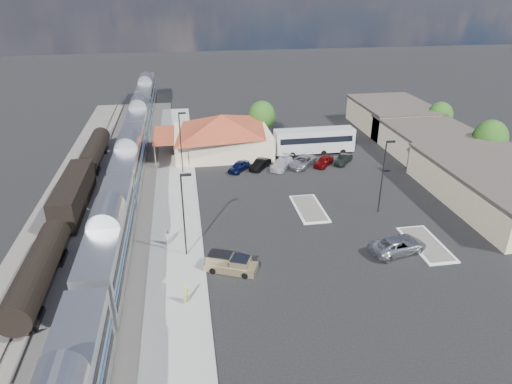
{
  "coord_description": "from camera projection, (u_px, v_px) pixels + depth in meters",
  "views": [
    {
      "loc": [
        -10.33,
        -45.76,
        25.38
      ],
      "look_at": [
        -2.57,
        2.01,
        2.8
      ],
      "focal_mm": 32.0,
      "sensor_mm": 36.0,
      "label": 1
    }
  ],
  "objects": [
    {
      "name": "parked_car_d",
      "position": [
        302.0,
        161.0,
        68.0
      ],
      "size": [
        5.42,
        5.81,
        1.52
      ],
      "primitive_type": "imported",
      "rotation": [
        0.0,
        0.0,
        -0.69
      ],
      "color": "#9C9EA5",
      "rests_on": "ground"
    },
    {
      "name": "tree_east_c",
      "position": [
        440.0,
        116.0,
        79.77
      ],
      "size": [
        4.41,
        4.41,
        6.21
      ],
      "color": "#382314",
      "rests_on": "ground"
    },
    {
      "name": "parked_car_f",
      "position": [
        343.0,
        159.0,
        68.96
      ],
      "size": [
        3.8,
        4.12,
        1.37
      ],
      "primitive_type": "imported",
      "rotation": [
        0.0,
        0.0,
        -0.7
      ],
      "color": "black",
      "rests_on": "ground"
    },
    {
      "name": "passenger_train",
      "position": [
        130.0,
        162.0,
        61.99
      ],
      "size": [
        3.0,
        104.0,
        5.55
      ],
      "color": "silver",
      "rests_on": "ground"
    },
    {
      "name": "coach_bus",
      "position": [
        314.0,
        140.0,
        72.24
      ],
      "size": [
        12.71,
        2.92,
        4.07
      ],
      "rotation": [
        0.0,
        0.0,
        1.58
      ],
      "color": "white",
      "rests_on": "ground"
    },
    {
      "name": "traffic_island_south",
      "position": [
        309.0,
        208.0,
        55.49
      ],
      "size": [
        3.3,
        7.5,
        0.21
      ],
      "color": "silver",
      "rests_on": "ground"
    },
    {
      "name": "buildings_east",
      "position": [
        442.0,
        148.0,
        69.05
      ],
      "size": [
        14.4,
        51.4,
        4.8
      ],
      "color": "#C6B28C",
      "rests_on": "ground"
    },
    {
      "name": "suv",
      "position": [
        398.0,
        245.0,
        46.42
      ],
      "size": [
        6.57,
        4.22,
        1.69
      ],
      "primitive_type": "imported",
      "rotation": [
        0.0,
        0.0,
        1.82
      ],
      "color": "#A7AAB0",
      "rests_on": "ground"
    },
    {
      "name": "tree_east_b",
      "position": [
        490.0,
        138.0,
        67.05
      ],
      "size": [
        4.94,
        4.94,
        6.96
      ],
      "color": "#382314",
      "rests_on": "ground"
    },
    {
      "name": "person_a",
      "position": [
        186.0,
        294.0,
        38.79
      ],
      "size": [
        0.59,
        0.76,
        1.86
      ],
      "primitive_type": "imported",
      "rotation": [
        0.0,
        0.0,
        1.33
      ],
      "color": "#B3CF40",
      "rests_on": "platform"
    },
    {
      "name": "parked_car_b",
      "position": [
        260.0,
        164.0,
        67.09
      ],
      "size": [
        3.88,
        4.32,
        1.43
      ],
      "primitive_type": "imported",
      "rotation": [
        0.0,
        0.0,
        -0.67
      ],
      "color": "black",
      "rests_on": "ground"
    },
    {
      "name": "tree_depot",
      "position": [
        262.0,
        116.0,
        78.73
      ],
      "size": [
        4.71,
        4.71,
        6.63
      ],
      "color": "#382314",
      "rests_on": "ground"
    },
    {
      "name": "railbed",
      "position": [
        104.0,
        202.0,
        57.24
      ],
      "size": [
        16.0,
        100.0,
        0.12
      ],
      "primitive_type": "cube",
      "color": "#4C4944",
      "rests_on": "ground"
    },
    {
      "name": "traffic_island_north",
      "position": [
        426.0,
        244.0,
        48.0
      ],
      "size": [
        3.3,
        7.5,
        0.21
      ],
      "color": "silver",
      "rests_on": "ground"
    },
    {
      "name": "parked_car_c",
      "position": [
        282.0,
        164.0,
        67.27
      ],
      "size": [
        4.65,
        5.5,
        1.51
      ],
      "primitive_type": "imported",
      "rotation": [
        0.0,
        0.0,
        -0.59
      ],
      "color": "white",
      "rests_on": "ground"
    },
    {
      "name": "person_b",
      "position": [
        166.0,
        237.0,
        47.42
      ],
      "size": [
        0.67,
        0.85,
        1.76
      ],
      "primitive_type": "imported",
      "rotation": [
        0.0,
        0.0,
        -1.57
      ],
      "color": "silver",
      "rests_on": "platform"
    },
    {
      "name": "parked_car_e",
      "position": [
        324.0,
        161.0,
        68.21
      ],
      "size": [
        4.15,
        4.42,
        1.48
      ],
      "primitive_type": "imported",
      "rotation": [
        0.0,
        0.0,
        -0.71
      ],
      "color": "maroon",
      "rests_on": "ground"
    },
    {
      "name": "lamp_lot",
      "position": [
        384.0,
        171.0,
        52.66
      ],
      "size": [
        1.08,
        0.25,
        9.0
      ],
      "color": "black",
      "rests_on": "ground"
    },
    {
      "name": "platform",
      "position": [
        176.0,
        203.0,
        56.75
      ],
      "size": [
        5.5,
        92.0,
        0.18
      ],
      "primitive_type": "cube",
      "color": "gray",
      "rests_on": "ground"
    },
    {
      "name": "pickup_truck",
      "position": [
        231.0,
        264.0,
        43.39
      ],
      "size": [
        5.25,
        3.65,
        1.71
      ],
      "rotation": [
        0.0,
        0.0,
        1.15
      ],
      "color": "tan",
      "rests_on": "ground"
    },
    {
      "name": "freight_cars",
      "position": [
        74.0,
        195.0,
        54.61
      ],
      "size": [
        2.8,
        46.0,
        4.0
      ],
      "color": "black",
      "rests_on": "ground"
    },
    {
      "name": "parked_car_a",
      "position": [
        239.0,
        166.0,
        66.36
      ],
      "size": [
        3.9,
        4.32,
        1.42
      ],
      "primitive_type": "imported",
      "rotation": [
        0.0,
        0.0,
        -0.67
      ],
      "color": "#0D1743",
      "rests_on": "ground"
    },
    {
      "name": "lamp_plat_s",
      "position": [
        184.0,
        209.0,
        43.96
      ],
      "size": [
        1.08,
        0.25,
        9.0
      ],
      "color": "black",
      "rests_on": "ground"
    },
    {
      "name": "station_depot",
      "position": [
        222.0,
        133.0,
        72.65
      ],
      "size": [
        18.35,
        12.24,
        6.2
      ],
      "color": "beige",
      "rests_on": "ground"
    },
    {
      "name": "ground",
      "position": [
        280.0,
        219.0,
        53.16
      ],
      "size": [
        280.0,
        280.0,
        0.0
      ],
      "primitive_type": "plane",
      "color": "black",
      "rests_on": "ground"
    },
    {
      "name": "lamp_plat_n",
      "position": [
        181.0,
        138.0,
        63.64
      ],
      "size": [
        1.08,
        0.25,
        9.0
      ],
      "color": "black",
      "rests_on": "ground"
    }
  ]
}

